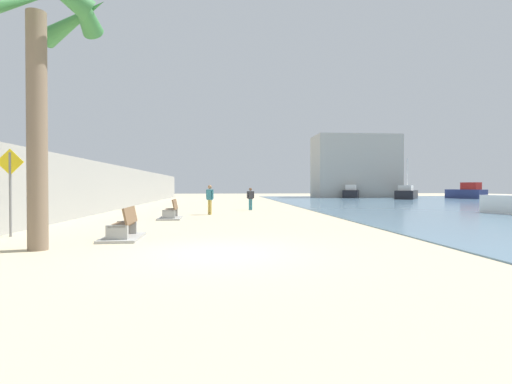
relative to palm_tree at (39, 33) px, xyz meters
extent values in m
plane|color=#C6B793|center=(4.48, 17.19, -5.44)|extent=(120.00, 120.00, 0.00)
cube|color=#9E9E99|center=(-3.02, 17.19, -3.91)|extent=(0.80, 64.00, 3.06)
cylinder|color=#7A6651|center=(-0.07, 0.02, -2.45)|extent=(0.48, 0.48, 5.98)
cone|color=#387A3D|center=(0.49, 1.00, 0.75)|extent=(2.36, 1.68, 1.17)
cone|color=#387A3D|center=(-0.89, 0.61, 1.03)|extent=(1.80, 2.19, 1.67)
cube|color=#9E9E99|center=(1.55, 1.27, -5.20)|extent=(0.61, 0.22, 0.50)
cube|color=#9E9E99|center=(1.50, 2.67, -5.20)|extent=(0.61, 0.22, 0.50)
cube|color=brown|center=(1.52, 1.97, -4.99)|extent=(0.55, 1.62, 0.06)
cube|color=brown|center=(1.75, 1.98, -4.71)|extent=(0.22, 1.60, 0.50)
cube|color=#9E9E99|center=(1.52, 1.97, -5.40)|extent=(1.17, 2.14, 0.08)
cube|color=#9E9E99|center=(2.02, 8.56, -5.20)|extent=(0.60, 0.21, 0.50)
cube|color=#9E9E99|center=(1.99, 9.96, -5.20)|extent=(0.60, 0.21, 0.50)
cube|color=brown|center=(2.00, 9.26, -4.99)|extent=(0.54, 1.61, 0.06)
cube|color=brown|center=(2.23, 9.27, -4.71)|extent=(0.20, 1.60, 0.50)
cube|color=#9E9E99|center=(2.00, 9.26, -5.40)|extent=(1.15, 2.13, 0.08)
cylinder|color=teal|center=(6.55, 16.02, -5.07)|extent=(0.12, 0.12, 0.75)
cylinder|color=teal|center=(6.42, 15.98, -5.07)|extent=(0.12, 0.12, 0.75)
cube|color=#333338|center=(6.49, 16.00, -4.42)|extent=(0.36, 0.26, 0.53)
sphere|color=brown|center=(6.49, 16.00, -4.02)|extent=(0.20, 0.20, 0.20)
cylinder|color=#333338|center=(6.70, 16.06, -4.40)|extent=(0.09, 0.09, 0.48)
cylinder|color=#333338|center=(6.27, 15.94, -4.40)|extent=(0.09, 0.09, 0.48)
cylinder|color=gold|center=(3.81, 12.04, -5.02)|extent=(0.12, 0.12, 0.84)
cylinder|color=gold|center=(3.92, 11.96, -5.02)|extent=(0.12, 0.12, 0.84)
cube|color=teal|center=(3.87, 12.00, -4.31)|extent=(0.36, 0.34, 0.60)
sphere|color=#936B4C|center=(3.87, 12.00, -3.86)|extent=(0.23, 0.23, 0.23)
cylinder|color=teal|center=(3.69, 12.14, -4.28)|extent=(0.09, 0.09, 0.54)
cylinder|color=teal|center=(4.04, 11.86, -4.28)|extent=(0.09, 0.09, 0.54)
cube|color=black|center=(22.82, 42.90, -4.87)|extent=(4.05, 5.65, 1.06)
cube|color=white|center=(22.48, 42.18, -3.97)|extent=(2.25, 2.70, 0.75)
cube|color=navy|center=(36.41, 37.92, -4.82)|extent=(3.15, 5.35, 1.18)
cube|color=red|center=(36.65, 37.20, -3.77)|extent=(1.80, 2.49, 0.92)
cube|color=black|center=(28.50, 38.12, -4.88)|extent=(5.98, 7.85, 1.06)
cube|color=white|center=(27.87, 37.11, -4.02)|extent=(3.11, 3.75, 0.66)
cylinder|color=silver|center=(28.70, 38.46, -2.24)|extent=(0.12, 0.12, 4.21)
cylinder|color=slate|center=(-2.18, 2.81, -4.10)|extent=(0.08, 0.08, 2.69)
cube|color=yellow|center=(-2.18, 2.81, -3.05)|extent=(0.85, 0.03, 0.85)
cube|color=#ADAAA3|center=(24.05, 45.19, -0.92)|extent=(12.00, 6.00, 9.04)
camera|label=1|loc=(4.56, -10.16, -3.84)|focal=27.14mm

